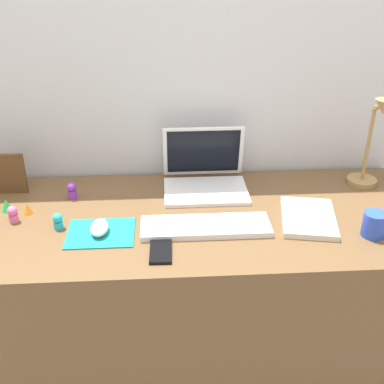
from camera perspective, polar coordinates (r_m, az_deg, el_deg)
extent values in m
plane|color=slate|center=(2.09, -1.17, -20.61)|extent=(6.00, 6.00, 0.00)
cube|color=silver|center=(1.91, -1.89, 4.03)|extent=(2.87, 0.05, 1.58)
cube|color=brown|center=(1.83, -1.28, -12.89)|extent=(1.67, 0.65, 0.74)
cube|color=white|center=(1.75, 1.63, 0.09)|extent=(0.30, 0.21, 0.01)
cube|color=white|center=(1.81, 1.34, 4.83)|extent=(0.30, 0.04, 0.20)
cube|color=black|center=(1.81, 1.35, 4.79)|extent=(0.27, 0.03, 0.17)
cube|color=white|center=(1.54, 1.61, -4.10)|extent=(0.41, 0.13, 0.02)
cube|color=teal|center=(1.54, -10.71, -4.78)|extent=(0.21, 0.17, 0.00)
ellipsoid|color=white|center=(1.54, -10.87, -4.14)|extent=(0.06, 0.10, 0.03)
cube|color=black|center=(1.44, -3.71, -6.91)|extent=(0.07, 0.13, 0.01)
cylinder|color=#A5844C|center=(1.93, 19.37, 1.26)|extent=(0.11, 0.11, 0.02)
cylinder|color=#A5844C|center=(1.87, 20.09, 5.40)|extent=(0.01, 0.01, 0.28)
cylinder|color=#A5844C|center=(1.80, 21.25, 9.42)|extent=(0.01, 0.09, 0.07)
cone|color=#A5844C|center=(1.77, 21.69, 9.32)|extent=(0.06, 0.06, 0.05)
cube|color=silver|center=(1.63, 13.55, -2.98)|extent=(0.21, 0.27, 0.02)
cube|color=brown|center=(1.84, -20.85, 2.03)|extent=(0.12, 0.02, 0.15)
cylinder|color=blue|center=(1.59, 20.66, -3.59)|extent=(0.07, 0.07, 0.08)
cone|color=orange|center=(1.71, -18.80, -1.88)|extent=(0.03, 0.03, 0.04)
cone|color=green|center=(1.75, -21.05, -1.46)|extent=(0.04, 0.04, 0.04)
cylinder|color=purple|center=(1.76, -13.91, -0.26)|extent=(0.03, 0.03, 0.03)
sphere|color=purple|center=(1.75, -14.02, 0.60)|extent=(0.03, 0.03, 0.03)
cylinder|color=pink|center=(1.67, -20.31, -2.96)|extent=(0.03, 0.03, 0.03)
sphere|color=pink|center=(1.66, -20.46, -2.16)|extent=(0.03, 0.03, 0.03)
cylinder|color=#28B7CC|center=(1.60, -15.47, -3.77)|extent=(0.03, 0.03, 0.03)
sphere|color=#28B7CC|center=(1.58, -15.59, -2.96)|extent=(0.03, 0.03, 0.03)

